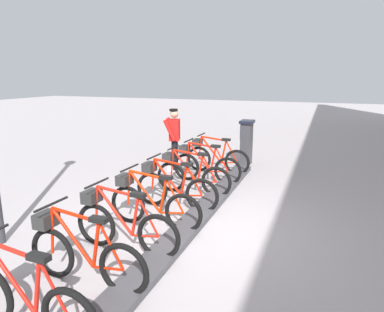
{
  "coord_description": "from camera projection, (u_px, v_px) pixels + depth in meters",
  "views": [
    {
      "loc": [
        -2.01,
        5.12,
        2.53
      ],
      "look_at": [
        0.5,
        -1.42,
        0.9
      ],
      "focal_mm": 32.61,
      "sensor_mm": 36.0,
      "label": 1
    }
  ],
  "objects": [
    {
      "name": "ground_plane",
      "position": [
        190.0,
        227.0,
        5.93
      ],
      "size": [
        60.0,
        60.0,
        0.0
      ],
      "primitive_type": "plane",
      "color": "#ACA3A6"
    },
    {
      "name": "dock_rail_base",
      "position": [
        190.0,
        225.0,
        5.92
      ],
      "size": [
        0.44,
        8.07,
        0.1
      ],
      "primitive_type": "cube",
      "color": "#47474C",
      "rests_on": "ground"
    },
    {
      "name": "payment_kiosk",
      "position": [
        246.0,
        142.0,
        10.0
      ],
      "size": [
        0.36,
        0.52,
        1.28
      ],
      "color": "#38383D",
      "rests_on": "ground"
    },
    {
      "name": "bike_docked_0",
      "position": [
        215.0,
        157.0,
        9.18
      ],
      "size": [
        1.72,
        0.54,
        1.02
      ],
      "color": "black",
      "rests_on": "ground"
    },
    {
      "name": "bike_docked_1",
      "position": [
        204.0,
        165.0,
        8.35
      ],
      "size": [
        1.72,
        0.54,
        1.02
      ],
      "color": "black",
      "rests_on": "ground"
    },
    {
      "name": "bike_docked_2",
      "position": [
        190.0,
        175.0,
        7.53
      ],
      "size": [
        1.72,
        0.54,
        1.02
      ],
      "color": "black",
      "rests_on": "ground"
    },
    {
      "name": "bike_docked_3",
      "position": [
        173.0,
        187.0,
        6.7
      ],
      "size": [
        1.72,
        0.54,
        1.02
      ],
      "color": "black",
      "rests_on": "ground"
    },
    {
      "name": "bike_docked_4",
      "position": [
        151.0,
        203.0,
        5.87
      ],
      "size": [
        1.72,
        0.54,
        1.02
      ],
      "color": "black",
      "rests_on": "ground"
    },
    {
      "name": "bike_docked_5",
      "position": [
        122.0,
        224.0,
        5.05
      ],
      "size": [
        1.72,
        0.54,
        1.02
      ],
      "color": "black",
      "rests_on": "ground"
    },
    {
      "name": "bike_docked_6",
      "position": [
        81.0,
        253.0,
        4.22
      ],
      "size": [
        1.72,
        0.54,
        1.02
      ],
      "color": "black",
      "rests_on": "ground"
    },
    {
      "name": "bike_docked_7",
      "position": [
        20.0,
        296.0,
        3.39
      ],
      "size": [
        1.72,
        0.54,
        1.02
      ],
      "color": "black",
      "rests_on": "ground"
    },
    {
      "name": "worker_near_rack",
      "position": [
        174.0,
        137.0,
        9.37
      ],
      "size": [
        0.53,
        0.69,
        1.66
      ],
      "color": "white",
      "rests_on": "ground"
    }
  ]
}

